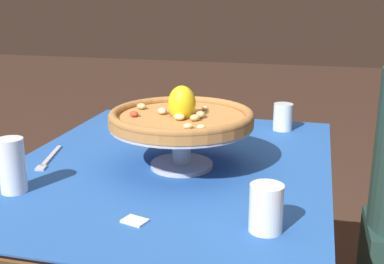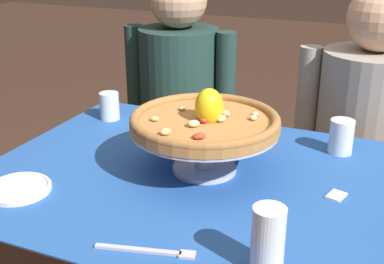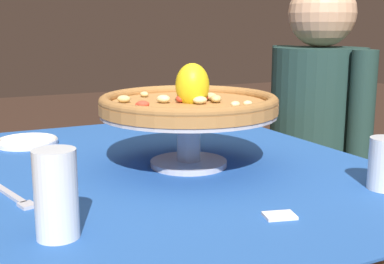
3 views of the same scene
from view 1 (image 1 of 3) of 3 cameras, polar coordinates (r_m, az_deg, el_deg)
The scene contains 9 objects.
dining_table at distance 1.42m, azimuth -2.37°, elevation -8.27°, with size 1.08×0.86×0.74m.
pizza_stand at distance 1.32m, azimuth -1.22°, elevation -0.49°, with size 0.38×0.38×0.12m.
pizza at distance 1.30m, azimuth -1.24°, elevation 1.82°, with size 0.38×0.38×0.11m.
water_glass_front_right at distance 1.24m, azimuth -20.04°, elevation -3.97°, with size 0.06×0.06×0.13m.
water_glass_back_left at distance 1.71m, azimuth 10.44°, elevation 1.52°, with size 0.07×0.07×0.09m.
water_glass_back_right at distance 1.00m, azimuth 8.54°, elevation -9.04°, with size 0.07×0.07×0.10m.
side_plate at distance 1.77m, azimuth -6.90°, elevation 1.11°, with size 0.16×0.16×0.02m.
dinner_fork at distance 1.45m, azimuth -16.21°, elevation -3.00°, with size 0.20×0.07×0.01m.
sugar_packet at distance 1.05m, azimuth -6.63°, elevation -10.16°, with size 0.05×0.04×0.01m, color white.
Camera 1 is at (1.23, 0.38, 1.21)m, focal length 46.18 mm.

